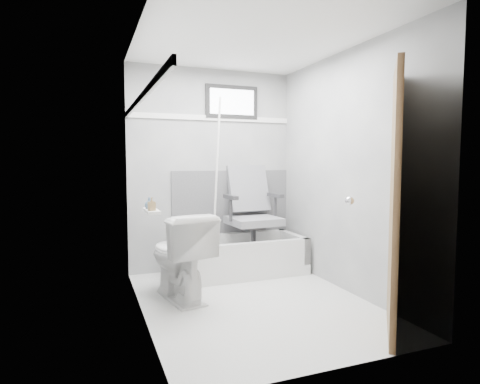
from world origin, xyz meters
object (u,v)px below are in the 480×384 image
door (453,205)px  soap_bottle_b (149,203)px  office_chair (254,213)px  bathtub (239,256)px  toilet (179,256)px  soap_bottle_a (152,204)px

door → soap_bottle_b: door is taller
office_chair → soap_bottle_b: (-1.34, -0.94, 0.27)m
bathtub → soap_bottle_b: bearing=-141.1°
bathtub → door: size_ratio=0.75×
toilet → soap_bottle_a: 0.80m
bathtub → soap_bottle_a: bearing=-137.1°
door → soap_bottle_b: 2.31m
door → soap_bottle_a: door is taller
bathtub → door: bearing=-70.7°
office_chair → toilet: 1.22m
bathtub → door: door is taller
office_chair → soap_bottle_a: (-1.34, -1.08, 0.27)m
office_chair → door: door is taller
toilet → door: bearing=124.3°
bathtub → toilet: 1.04m
office_chair → door: 2.32m
bathtub → soap_bottle_a: soap_bottle_a is taller
toilet → soap_bottle_b: (-0.32, -0.33, 0.55)m
office_chair → door: size_ratio=0.57×
bathtub → office_chair: bearing=5.7°
toilet → office_chair: bearing=-159.4°
bathtub → soap_bottle_a: (-1.15, -1.07, 0.76)m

